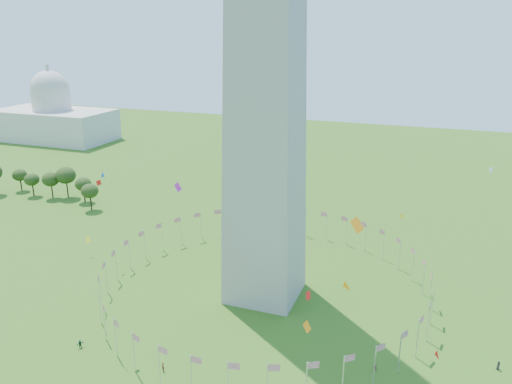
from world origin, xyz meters
TOP-DOWN VIEW (x-y plane):
  - flag_ring at (-0.00, 50.00)m, footprint 80.24×80.24m
  - capitol_building at (-180.00, 180.00)m, footprint 70.00×35.00m
  - kites_aloft at (7.79, 25.72)m, footprint 111.43×65.02m
  - tree_line_west at (-106.86, 90.77)m, footprint 55.52×15.85m

SIDE VIEW (x-z plane):
  - flag_ring at x=0.00m, z-range 0.00..9.00m
  - tree_line_west at x=-106.86m, z-range -0.75..11.62m
  - kites_aloft at x=7.79m, z-range 4.84..41.11m
  - capitol_building at x=-180.00m, z-range 0.00..46.00m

